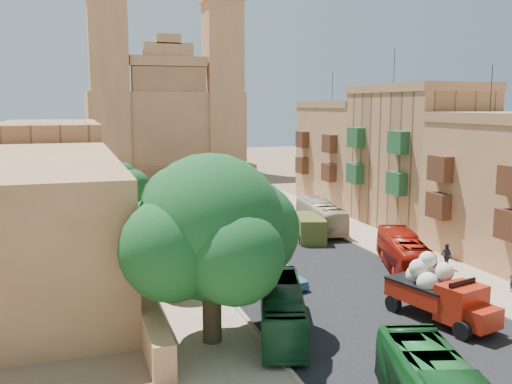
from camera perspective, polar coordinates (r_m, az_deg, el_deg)
ground at (r=30.18m, az=16.03°, el=-14.80°), size 260.00×260.00×0.00m
road_surface at (r=56.35m, az=-1.26°, el=-3.43°), size 14.00×140.00×0.01m
sidewalk_east at (r=59.73m, az=7.51°, el=-2.81°), size 5.00×140.00×0.01m
sidewalk_west at (r=54.44m, az=-10.90°, el=-4.02°), size 5.00×140.00×0.01m
kerb_east at (r=58.70m, az=5.30°, el=-2.92°), size 0.25×140.00×0.12m
kerb_west at (r=54.78m, az=-8.30°, el=-3.82°), size 0.25×140.00×0.12m
townhouse_c at (r=57.60m, az=15.62°, el=3.46°), size 9.00×14.00×17.40m
townhouse_d at (r=69.71m, az=9.22°, el=3.92°), size 9.00×14.00×15.90m
west_wall at (r=44.26m, az=-13.16°, el=-5.86°), size 1.00×40.00×1.80m
west_building_low at (r=41.52m, az=-20.66°, el=-2.49°), size 10.00×28.00×8.40m
west_building_mid at (r=67.13m, az=-19.77°, el=2.34°), size 10.00×22.00×10.00m
church at (r=102.62m, az=-9.22°, el=7.31°), size 28.00×22.50×36.30m
ficus_tree at (r=28.22m, az=-4.35°, el=-4.01°), size 9.59×8.82×9.59m
street_tree_a at (r=36.29m, az=-8.22°, el=-5.17°), size 3.13×3.13×4.81m
street_tree_b at (r=47.98m, az=-10.68°, el=-2.33°), size 2.73×2.73×4.19m
street_tree_c at (r=59.62m, az=-12.21°, el=0.53°), size 3.47×3.47×5.34m
street_tree_d at (r=71.51m, az=-13.20°, el=1.61°), size 3.21×3.21×4.93m
red_truck at (r=33.42m, az=17.93°, el=-9.53°), size 3.89×6.77×3.75m
olive_pickup at (r=50.81m, az=5.45°, el=-3.62°), size 3.58×5.56×2.12m
bus_green_north at (r=30.53m, az=2.57°, el=-11.60°), size 4.88×9.37×2.55m
bus_red_east at (r=42.44m, az=14.55°, el=-5.94°), size 5.43×9.74×2.66m
bus_cream_east at (r=54.74m, az=6.46°, el=-2.37°), size 3.60×10.16×2.77m
car_blue_a at (r=38.13m, az=2.86°, el=-8.33°), size 2.43×4.32×1.39m
car_white_a at (r=59.49m, az=-4.98°, el=-2.29°), size 1.16×3.26×1.07m
car_cream at (r=54.47m, az=3.75°, el=-3.28°), size 2.05×4.09×1.11m
car_dkblue at (r=70.11m, az=-8.46°, el=-0.61°), size 2.79×4.49×1.21m
car_white_b at (r=69.63m, az=-1.41°, el=-0.63°), size 2.27×3.48×1.10m
car_blue_b at (r=75.49m, az=-8.72°, el=-0.00°), size 2.32×3.49×1.09m
pedestrian_c at (r=43.99m, az=18.50°, el=-6.11°), size 0.47×1.12×1.91m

